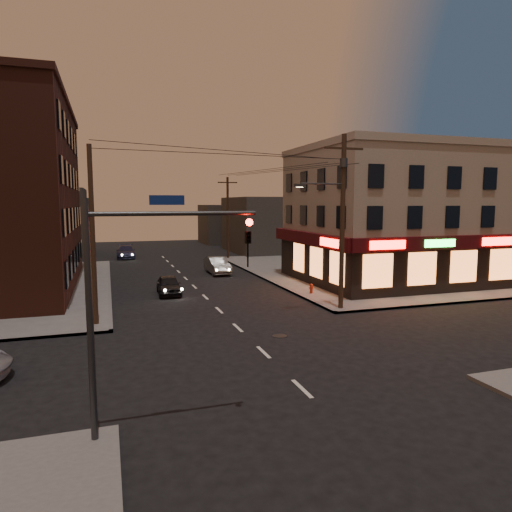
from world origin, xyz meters
name	(u,v)px	position (x,y,z in m)	size (l,w,h in m)	color
ground	(264,352)	(0.00, 0.00, 0.00)	(120.00, 120.00, 0.00)	black
sidewalk_ne	(379,270)	(18.00, 19.00, 0.07)	(24.00, 28.00, 0.15)	#514F4C
pizza_building	(398,215)	(15.93, 13.43, 5.35)	(15.85, 12.85, 10.50)	tan
bg_building_ne_a	(270,225)	(14.00, 38.00, 3.50)	(10.00, 12.00, 7.00)	#3F3D3A
bg_building_nw	(46,222)	(-13.00, 42.00, 4.00)	(9.00, 10.00, 8.00)	#3F3D3A
bg_building_ne_b	(228,224)	(12.00, 52.00, 3.00)	(8.00, 8.00, 6.00)	#3F3D3A
utility_pole_main	(341,212)	(6.68, 5.80, 5.76)	(4.20, 0.44, 10.00)	#382619
utility_pole_far	(228,218)	(6.80, 32.00, 4.65)	(0.26, 0.26, 9.00)	#382619
utility_pole_west	(93,236)	(-6.80, 6.50, 4.65)	(0.24, 0.24, 9.00)	#382619
traffic_signal	(131,286)	(-5.57, -5.60, 4.16)	(4.49, 0.32, 6.47)	#333538
sedan_near	(169,285)	(-2.20, 13.73, 0.65)	(1.53, 3.81, 1.30)	black
sedan_mid	(217,265)	(3.15, 21.79, 0.74)	(1.57, 4.50, 1.48)	#63625D
sedan_far	(126,252)	(-4.17, 36.40, 0.72)	(2.02, 4.98, 1.44)	#1B1D37
fire_hydrant	(311,288)	(7.00, 10.30, 0.52)	(0.29, 0.29, 0.68)	maroon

